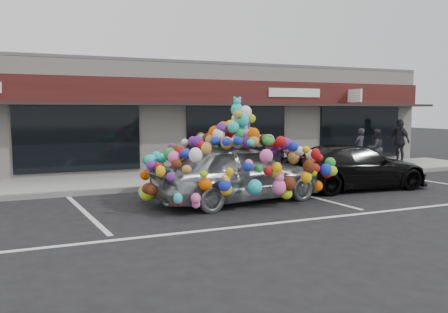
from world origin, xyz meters
name	(u,v)px	position (x,y,z in m)	size (l,w,h in m)	color
ground	(215,204)	(0.00, 0.00, 0.00)	(90.00, 90.00, 0.00)	black
shop_building	(147,117)	(0.00, 8.44, 2.16)	(24.00, 7.20, 4.31)	silver
sidewalk	(174,179)	(0.00, 4.00, 0.07)	(26.00, 3.00, 0.15)	gray
kerb	(187,186)	(0.00, 2.50, 0.07)	(26.00, 0.18, 0.16)	slate
parking_stripe_left	(85,213)	(-3.20, 0.20, 0.00)	(0.12, 4.40, 0.01)	silver
parking_stripe_mid	(304,195)	(2.80, 0.20, 0.00)	(0.12, 4.40, 0.01)	silver
parking_stripe_right	(443,183)	(8.20, 0.20, 0.00)	(0.12, 4.40, 0.01)	silver
lane_line	(332,217)	(2.00, -2.30, 0.00)	(14.00, 0.12, 0.01)	silver
toy_car	(238,165)	(0.69, 0.08, 0.97)	(3.33, 5.18, 2.88)	gray
black_sedan	(354,167)	(4.80, 0.52, 0.68)	(4.71, 1.92, 1.37)	black
pedestrian_a	(360,147)	(8.05, 4.29, 0.92)	(0.56, 0.37, 1.54)	black
pedestrian_b	(375,148)	(8.26, 3.60, 0.92)	(0.74, 0.58, 1.53)	black
pedestrian_c	(399,141)	(10.24, 4.39, 1.10)	(0.46, 1.11, 1.90)	#272328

